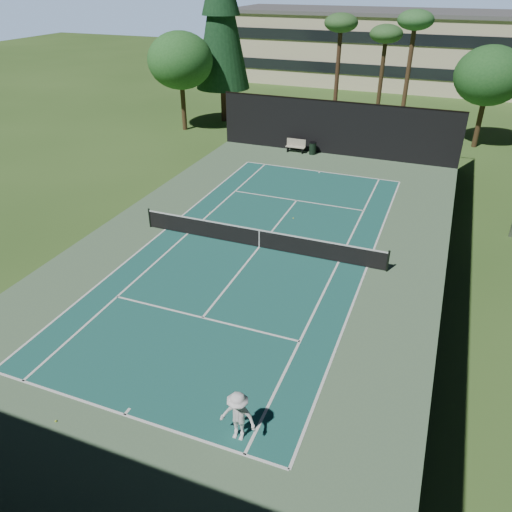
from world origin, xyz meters
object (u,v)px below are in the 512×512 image
at_px(tennis_ball_a, 56,421).
at_px(tennis_ball_c, 293,218).
at_px(tennis_ball_d, 210,212).
at_px(tennis_net, 259,238).
at_px(park_bench, 296,145).
at_px(tennis_ball_b, 235,232).
at_px(trash_bin, 313,148).
at_px(player, 238,417).

xyz_separation_m(tennis_ball_a, tennis_ball_c, (2.43, 16.76, 0.00)).
relative_size(tennis_ball_c, tennis_ball_d, 1.10).
bearing_deg(tennis_ball_c, tennis_net, -98.65).
distance_m(tennis_ball_c, park_bench, 12.08).
height_order(tennis_ball_b, trash_bin, trash_bin).
height_order(player, tennis_ball_b, player).
xyz_separation_m(player, tennis_ball_d, (-7.88, 14.21, -0.85)).
height_order(tennis_ball_a, tennis_ball_d, tennis_ball_a).
xyz_separation_m(tennis_ball_a, tennis_ball_b, (-0.01, 14.00, -0.00)).
xyz_separation_m(tennis_ball_c, tennis_ball_d, (-4.77, -1.03, -0.00)).
distance_m(tennis_ball_b, tennis_ball_d, 2.91).
xyz_separation_m(park_bench, trash_bin, (1.35, -0.00, -0.07)).
relative_size(tennis_ball_b, tennis_ball_c, 0.87).
distance_m(tennis_ball_a, tennis_ball_c, 16.94).
xyz_separation_m(tennis_net, tennis_ball_b, (-1.84, 1.12, -0.53)).
relative_size(tennis_ball_a, trash_bin, 0.07).
bearing_deg(tennis_ball_a, player, 15.44).
xyz_separation_m(player, tennis_ball_a, (-5.54, -1.53, -0.85)).
relative_size(park_bench, trash_bin, 1.59).
bearing_deg(tennis_net, park_bench, 100.67).
bearing_deg(tennis_ball_a, park_bench, 92.16).
distance_m(player, park_bench, 27.58).
distance_m(tennis_net, tennis_ball_b, 2.22).
relative_size(tennis_ball_a, tennis_ball_c, 0.99).
xyz_separation_m(tennis_net, player, (3.70, -11.36, 0.32)).
bearing_deg(tennis_ball_d, trash_bin, 78.19).
distance_m(tennis_net, player, 11.95).
distance_m(tennis_ball_c, trash_bin, 11.75).
bearing_deg(tennis_net, tennis_ball_b, 148.82).
bearing_deg(tennis_ball_a, tennis_ball_b, 90.02).
height_order(tennis_ball_a, park_bench, park_bench).
relative_size(player, tennis_ball_d, 27.79).
relative_size(tennis_ball_b, tennis_ball_d, 0.95).
bearing_deg(tennis_ball_d, tennis_ball_a, -81.54).
distance_m(player, trash_bin, 27.29).
xyz_separation_m(tennis_net, tennis_ball_a, (-1.84, -12.89, -0.52)).
height_order(player, tennis_ball_c, player).
height_order(tennis_ball_a, tennis_ball_b, tennis_ball_a).
height_order(tennis_ball_b, tennis_ball_d, tennis_ball_d).
bearing_deg(park_bench, player, -76.14).
relative_size(tennis_ball_d, trash_bin, 0.07).
bearing_deg(player, tennis_net, 108.30).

